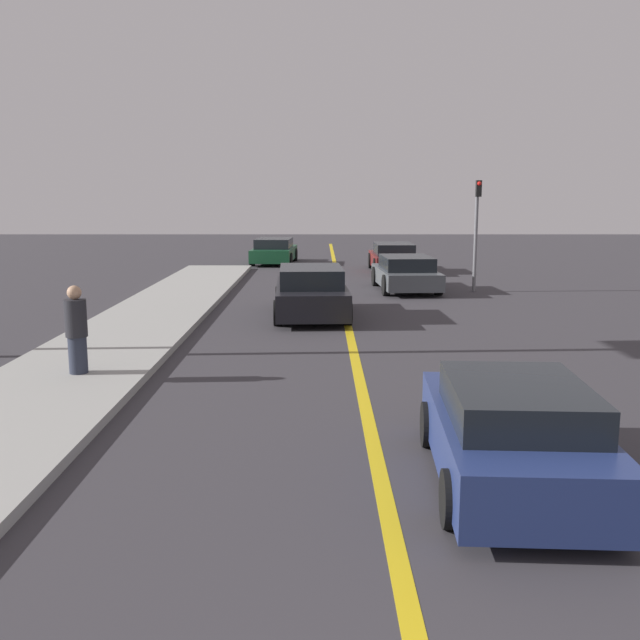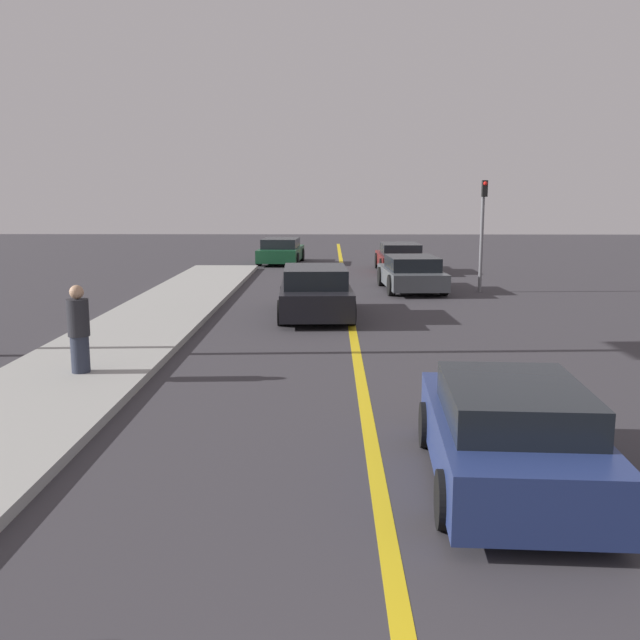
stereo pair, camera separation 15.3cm
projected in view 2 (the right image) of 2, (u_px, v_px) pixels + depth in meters
road_center_line at (351, 319)px, 19.35m from camera, size 0.20×60.00×0.01m
sidewalk_left at (134, 332)px, 17.10m from camera, size 2.84×31.31×0.16m
car_near_right_lane at (509, 435)px, 8.18m from camera, size 2.00×3.92×1.26m
car_ahead_center at (315, 293)px, 19.59m from camera, size 2.16×4.51×1.40m
car_far_distant at (411, 273)px, 24.97m from camera, size 2.18×4.38×1.22m
car_parked_left_lot at (400, 258)px, 31.17m from camera, size 1.97×4.47×1.25m
car_oncoming_far at (281, 251)px, 34.89m from camera, size 2.19×4.49×1.24m
pedestrian_mid_group at (79, 330)px, 12.79m from camera, size 0.39×0.39×1.59m
traffic_light at (482, 224)px, 24.24m from camera, size 0.18×0.40×3.81m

